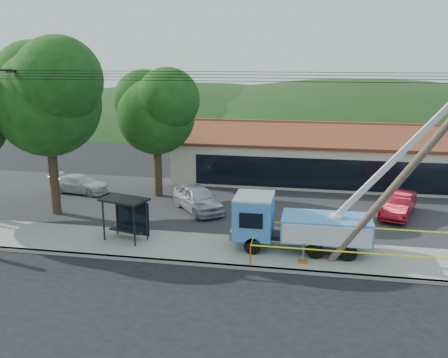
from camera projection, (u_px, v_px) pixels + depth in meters
name	position (u px, v px, depth m)	size (l,w,h in m)	color
ground	(222.00, 288.00, 21.30)	(120.00, 120.00, 0.00)	black
curb	(230.00, 266.00, 23.29)	(60.00, 0.25, 0.15)	gray
sidewalk	(237.00, 251.00, 25.10)	(60.00, 4.00, 0.15)	gray
parking_lot	(256.00, 206.00, 32.73)	(60.00, 12.00, 0.10)	#28282B
strip_mall	(320.00, 157.00, 39.19)	(22.50, 8.53, 4.67)	beige
tree_west_near	(47.00, 92.00, 29.26)	(7.56, 6.72, 10.80)	#332316
tree_lot	(156.00, 108.00, 33.45)	(6.30, 5.60, 8.94)	#332316
hill_west	(193.00, 120.00, 76.44)	(78.40, 56.00, 28.00)	#1B3413
hill_center	(362.00, 124.00, 71.96)	(89.60, 64.00, 32.00)	#1B3413
utility_truck	(299.00, 221.00, 24.78)	(11.30, 3.65, 9.03)	black
leaning_pole	(414.00, 164.00, 22.00)	(6.37, 1.97, 8.98)	brown
bus_shelter	(127.00, 209.00, 26.18)	(2.67, 2.06, 2.28)	black
caution_tape	(358.00, 243.00, 23.86)	(10.01, 3.52, 1.02)	#E7570C
car_silver	(198.00, 212.00, 31.52)	(1.90, 4.71, 1.61)	#ACAEB4
car_red	(397.00, 217.00, 30.52)	(1.56, 4.46, 1.47)	maroon
car_white	(81.00, 194.00, 35.72)	(1.75, 4.31, 1.25)	silver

